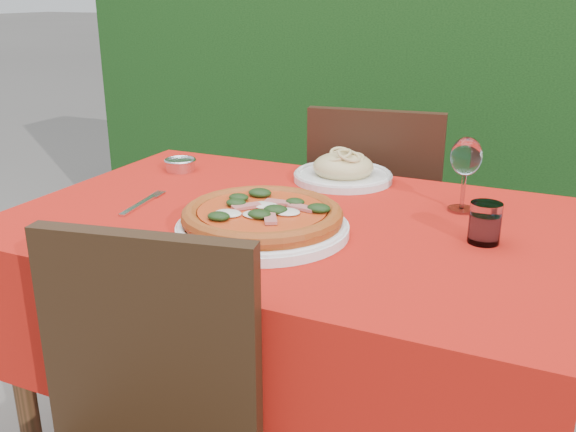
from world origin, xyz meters
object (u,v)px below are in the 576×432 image
at_px(water_glass, 485,225).
at_px(fork, 138,205).
at_px(chair_far, 376,223).
at_px(steel_ramekin, 180,165).
at_px(pizza_plate, 262,219).
at_px(wine_glass, 466,160).
at_px(pasta_plate, 343,171).

bearing_deg(water_glass, fork, -172.14).
xyz_separation_m(chair_far, steel_ramekin, (-0.46, -0.42, 0.24)).
height_order(pizza_plate, water_glass, water_glass).
relative_size(chair_far, fork, 4.28).
bearing_deg(steel_ramekin, pizza_plate, -38.47).
bearing_deg(chair_far, steel_ramekin, 34.52).
xyz_separation_m(pizza_plate, steel_ramekin, (-0.44, 0.35, -0.02)).
xyz_separation_m(wine_glass, fork, (-0.71, -0.29, -0.12)).
height_order(pasta_plate, water_glass, water_glass).
relative_size(pizza_plate, water_glass, 5.05).
distance_m(chair_far, fork, 0.86).
distance_m(water_glass, steel_ramekin, 0.90).
height_order(wine_glass, steel_ramekin, wine_glass).
bearing_deg(steel_ramekin, fork, -74.03).
height_order(chair_far, fork, chair_far).
bearing_deg(pizza_plate, fork, 174.25).
relative_size(pasta_plate, water_glass, 3.15).
relative_size(chair_far, pizza_plate, 2.11).
xyz_separation_m(pasta_plate, water_glass, (0.42, -0.31, 0.01)).
bearing_deg(pizza_plate, water_glass, 18.31).
relative_size(fork, steel_ramekin, 2.54).
height_order(chair_far, pasta_plate, chair_far).
bearing_deg(water_glass, chair_far, 123.35).
relative_size(water_glass, fork, 0.40).
xyz_separation_m(pasta_plate, steel_ramekin, (-0.46, -0.10, -0.01)).
bearing_deg(water_glass, steel_ramekin, 166.70).
bearing_deg(water_glass, pizza_plate, -161.69).
xyz_separation_m(pizza_plate, water_glass, (0.44, 0.14, 0.01)).
relative_size(chair_far, pasta_plate, 3.38).
bearing_deg(steel_ramekin, water_glass, -13.30).
xyz_separation_m(pasta_plate, fork, (-0.37, -0.42, -0.02)).
distance_m(wine_glass, fork, 0.78).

